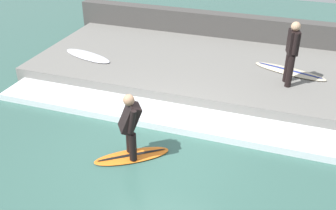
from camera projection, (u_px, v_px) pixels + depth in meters
The scene contains 9 objects.
ground_plane at pixel (153, 154), 8.52m from camera, with size 28.00×28.00×0.00m, color #386056.
concrete_ledge at pixel (203, 69), 11.84m from camera, with size 4.40×10.05×0.43m, color slate.
back_wall at pixel (221, 31), 13.65m from camera, with size 0.50×10.56×1.21m, color #474442.
wave_foam_crest at pixel (174, 118), 9.65m from camera, with size 1.09×9.55×0.18m, color silver.
surfboard_riding at pixel (132, 156), 8.41m from camera, with size 1.35×1.60×0.07m.
surfer_riding at pixel (130, 123), 7.99m from camera, with size 0.58×0.60×1.46m.
surfer_waiting_near at pixel (292, 50), 10.02m from camera, with size 0.56×0.33×1.71m.
surfboard_waiting_near at pixel (290, 71), 11.11m from camera, with size 1.08×2.13×0.07m.
surfboard_spare at pixel (88, 56), 12.08m from camera, with size 1.04×1.87×0.06m.
Camera 1 is at (-6.37, -2.54, 5.18)m, focal length 42.00 mm.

